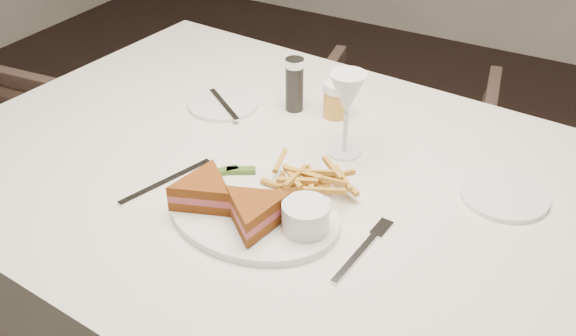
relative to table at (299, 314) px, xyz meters
The scene contains 3 objects.
table is the anchor object (origin of this frame).
chair_far 0.87m from the table, 96.62° to the left, with size 0.58×0.54×0.60m, color #47342C.
table_setting 0.41m from the table, 95.18° to the right, with size 0.80×0.60×0.18m.
Camera 1 is at (0.53, -0.96, 1.45)m, focal length 40.00 mm.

